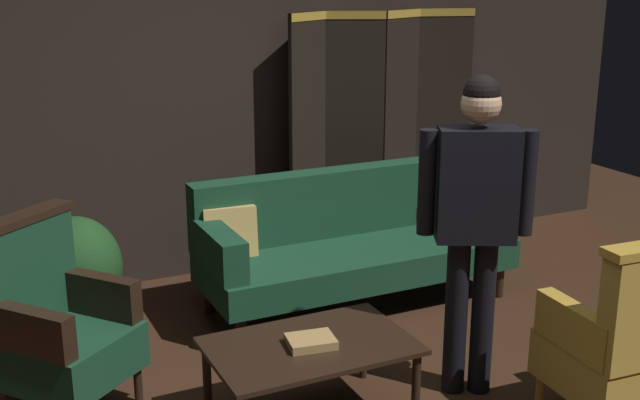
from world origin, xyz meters
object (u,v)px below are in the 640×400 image
Objects in this scene: book_tan_leather at (311,341)px; standing_figure at (475,208)px; velvet_couch at (351,237)px; folding_screen at (378,129)px; armchair_gilt_accent at (625,342)px; coffee_table at (310,352)px; armchair_wing_left at (56,324)px; potted_plant at (77,274)px.

standing_figure is at bearing -4.59° from book_tan_leather.
standing_figure reaches higher than velvet_couch.
folding_screen is 0.90× the size of velvet_couch.
velvet_couch is 2.07m from armchair_gilt_accent.
armchair_gilt_accent reaches higher than velvet_couch.
armchair_wing_left reaches higher than coffee_table.
potted_plant is at bearing 123.75° from book_tan_leather.
potted_plant is at bearing 124.34° from coffee_table.
armchair_wing_left is at bearing -150.65° from folding_screen.
book_tan_leather is at bearing -126.46° from folding_screen.
standing_figure is at bearing -107.46° from folding_screen.
folding_screen is 2.72m from coffee_table.
standing_figure reaches higher than potted_plant.
armchair_wing_left is (-2.40, 1.37, 0.00)m from armchair_gilt_accent.
coffee_table is at bearing 149.64° from armchair_gilt_accent.
coffee_table is at bearing -28.99° from armchair_wing_left.
coffee_table is at bearing -125.33° from velvet_couch.
potted_plant is at bearing 136.63° from armchair_gilt_accent.
coffee_table is 0.07m from book_tan_leather.
potted_plant reaches higher than coffee_table.
book_tan_leather is (1.10, -0.64, -0.05)m from armchair_wing_left.
armchair_wing_left is at bearing 151.01° from coffee_table.
folding_screen is at bearing 53.37° from coffee_table.
armchair_gilt_accent is (1.30, -0.76, 0.12)m from coffee_table.
folding_screen reaches higher than standing_figure.
coffee_table is 1.59m from potted_plant.
velvet_couch is (-0.68, -0.85, -0.53)m from folding_screen.
folding_screen reaches higher than velvet_couch.
potted_plant reaches higher than book_tan_leather.
folding_screen reaches higher than armchair_gilt_accent.
folding_screen is at bearing 84.30° from armchair_gilt_accent.
coffee_table is 0.96× the size of armchair_wing_left.
standing_figure is 2.33m from potted_plant.
coffee_table is (-1.58, -2.13, -0.61)m from folding_screen.
coffee_table is 0.96× the size of armchair_gilt_accent.
armchair_gilt_accent is at bearing -30.36° from coffee_table.
book_tan_leather is at bearing -56.25° from potted_plant.
folding_screen is 2.33m from standing_figure.
coffee_table is at bearing -126.63° from folding_screen.
armchair_wing_left is at bearing 150.07° from book_tan_leather.
folding_screen is 2.66m from potted_plant.
book_tan_leather is at bearing -29.93° from armchair_wing_left.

